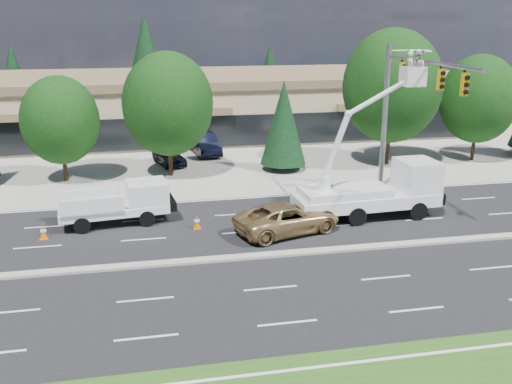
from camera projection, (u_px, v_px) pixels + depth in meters
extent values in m
plane|color=black|center=(255.00, 257.00, 26.12)|extent=(140.00, 140.00, 0.00)
cube|color=gray|center=(206.00, 157.00, 44.86)|extent=(140.00, 22.00, 0.01)
cube|color=gray|center=(255.00, 256.00, 26.10)|extent=(120.00, 0.55, 0.12)
cube|color=tan|center=(193.00, 106.00, 53.50)|extent=(50.00, 15.00, 5.00)
cube|color=brown|center=(192.00, 78.00, 52.72)|extent=(50.40, 15.40, 0.70)
cube|color=black|center=(202.00, 132.00, 46.72)|extent=(48.00, 0.12, 2.60)
cylinder|color=#332114|center=(65.00, 164.00, 37.98)|extent=(0.28, 0.28, 2.27)
ellipsoid|color=black|center=(60.00, 120.00, 37.10)|extent=(5.04, 5.04, 5.80)
cylinder|color=#332114|center=(170.00, 156.00, 39.21)|extent=(0.28, 0.28, 2.74)
ellipsoid|color=black|center=(168.00, 104.00, 38.16)|extent=(6.09, 6.09, 7.00)
cylinder|color=#332114|center=(283.00, 164.00, 40.99)|extent=(0.26, 0.26, 0.80)
cone|color=black|center=(284.00, 122.00, 40.10)|extent=(3.24, 3.24, 5.91)
cylinder|color=#332114|center=(388.00, 143.00, 42.13)|extent=(0.28, 0.28, 3.20)
ellipsoid|color=black|center=(392.00, 86.00, 40.90)|extent=(7.12, 7.12, 8.19)
cylinder|color=#332114|center=(474.00, 143.00, 43.53)|extent=(0.28, 0.28, 2.59)
ellipsoid|color=black|center=(479.00, 99.00, 42.53)|extent=(5.75, 5.75, 6.61)
cylinder|color=#332114|center=(18.00, 114.00, 62.01)|extent=(0.26, 0.26, 0.80)
cone|color=black|center=(14.00, 78.00, 60.87)|extent=(4.03, 4.03, 7.36)
cylinder|color=#332114|center=(149.00, 110.00, 64.62)|extent=(0.26, 0.26, 0.80)
cone|color=black|center=(146.00, 61.00, 63.01)|extent=(5.56, 5.56, 10.16)
cylinder|color=#332114|center=(269.00, 107.00, 67.23)|extent=(0.26, 0.26, 0.80)
cone|color=black|center=(269.00, 75.00, 66.15)|extent=(3.84, 3.84, 7.02)
cylinder|color=#332114|center=(365.00, 104.00, 69.47)|extent=(0.26, 0.26, 0.80)
cone|color=black|center=(367.00, 68.00, 68.21)|extent=(4.42, 4.42, 8.07)
cylinder|color=gray|center=(385.00, 119.00, 35.28)|extent=(0.32, 0.32, 9.00)
cylinder|color=gray|center=(429.00, 62.00, 29.48)|extent=(0.20, 10.00, 0.20)
cylinder|color=gray|center=(409.00, 51.00, 34.32)|extent=(2.60, 0.12, 0.12)
cube|color=gold|center=(402.00, 72.00, 32.51)|extent=(0.32, 0.22, 1.05)
cube|color=gold|center=(420.00, 75.00, 30.45)|extent=(0.32, 0.22, 1.05)
cube|color=gold|center=(441.00, 80.00, 28.39)|extent=(0.32, 0.22, 1.05)
cube|color=gold|center=(465.00, 85.00, 26.32)|extent=(0.32, 0.22, 1.05)
cube|color=white|center=(114.00, 209.00, 30.15)|extent=(5.84, 2.75, 0.42)
cube|color=white|center=(147.00, 194.00, 30.50)|extent=(2.30, 2.26, 1.41)
cube|color=black|center=(158.00, 190.00, 30.63)|extent=(0.30, 1.78, 0.94)
cube|color=white|center=(90.00, 198.00, 30.48)|extent=(3.20, 0.68, 1.03)
cube|color=white|center=(92.00, 208.00, 28.86)|extent=(3.20, 0.68, 1.03)
cube|color=white|center=(366.00, 200.00, 31.07)|extent=(8.05, 2.81, 0.69)
cube|color=white|center=(417.00, 178.00, 31.47)|extent=(2.11, 2.44, 1.98)
cube|color=black|center=(429.00, 174.00, 31.60)|extent=(0.19, 1.98, 1.19)
cube|color=white|center=(345.00, 192.00, 30.60)|extent=(4.88, 2.54, 0.50)
cylinder|color=white|center=(324.00, 184.00, 30.16)|extent=(0.69, 0.69, 0.79)
cube|color=white|center=(413.00, 76.00, 29.66)|extent=(1.14, 0.95, 1.07)
imported|color=beige|center=(410.00, 68.00, 29.49)|extent=(0.44, 0.65, 1.71)
imported|color=beige|center=(417.00, 68.00, 29.59)|extent=(0.69, 0.87, 1.71)
ellipsoid|color=white|center=(411.00, 51.00, 29.23)|extent=(0.26, 0.26, 0.18)
ellipsoid|color=white|center=(419.00, 51.00, 29.34)|extent=(0.26, 0.26, 0.18)
cube|color=orange|center=(44.00, 238.00, 28.28)|extent=(0.40, 0.40, 0.03)
cone|color=orange|center=(43.00, 232.00, 28.18)|extent=(0.36, 0.36, 0.70)
cylinder|color=white|center=(43.00, 231.00, 28.16)|extent=(0.29, 0.29, 0.10)
cube|color=orange|center=(197.00, 228.00, 29.67)|extent=(0.40, 0.40, 0.03)
cone|color=orange|center=(197.00, 222.00, 29.57)|extent=(0.36, 0.36, 0.70)
cylinder|color=white|center=(197.00, 221.00, 29.55)|extent=(0.29, 0.29, 0.10)
cube|color=orange|center=(278.00, 228.00, 29.67)|extent=(0.40, 0.40, 0.03)
cone|color=orange|center=(278.00, 222.00, 29.57)|extent=(0.36, 0.36, 0.70)
cylinder|color=white|center=(278.00, 221.00, 29.55)|extent=(0.29, 0.29, 0.10)
imported|color=tan|center=(288.00, 218.00, 28.93)|extent=(5.98, 4.00, 1.52)
imported|color=black|center=(169.00, 155.00, 42.31)|extent=(2.75, 4.33, 1.37)
imported|color=black|center=(204.00, 144.00, 45.56)|extent=(2.41, 5.21, 1.65)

